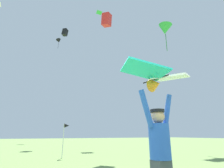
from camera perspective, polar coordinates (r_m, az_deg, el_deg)
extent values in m
cylinder|color=blue|center=(3.09, 15.28, -17.55)|extent=(0.39, 0.39, 0.56)
sphere|color=tan|center=(3.10, 14.73, -10.26)|extent=(0.23, 0.23, 0.23)
cylinder|color=black|center=(3.11, 14.61, -8.52)|extent=(0.27, 0.27, 0.05)
cylinder|color=blue|center=(3.32, 17.63, -8.31)|extent=(0.29, 0.13, 0.62)
cylinder|color=blue|center=(2.92, 11.10, -7.77)|extent=(0.29, 0.13, 0.62)
cylinder|color=black|center=(3.24, 13.89, 1.54)|extent=(0.11, 0.59, 0.02)
cube|color=white|center=(3.47, 18.79, 2.01)|extent=(0.91, 0.88, 0.18)
cube|color=#19B2AD|center=(2.96, 10.50, 4.53)|extent=(0.84, 0.77, 0.18)
cone|color=orange|center=(3.21, 14.01, -0.16)|extent=(0.27, 0.23, 0.24)
cone|color=black|center=(40.20, -17.05, 13.32)|extent=(1.42, 1.34, 1.12)
cylinder|color=black|center=(39.69, -17.18, 11.93)|extent=(0.04, 0.04, 1.43)
pyramid|color=green|center=(28.90, -4.22, 22.34)|extent=(1.13, 1.13, 0.20)
cube|color=red|center=(15.12, -1.79, 20.24)|extent=(0.89, 1.04, 1.15)
cube|color=black|center=(26.01, -15.15, 16.01)|extent=(0.94, 0.84, 1.04)
cone|color=green|center=(19.46, 16.97, 16.73)|extent=(1.93, 2.02, 1.31)
cylinder|color=#237931|center=(18.71, 17.35, 12.91)|extent=(0.06, 0.06, 1.92)
cylinder|color=silver|center=(10.28, -15.71, -17.33)|extent=(0.04, 0.04, 1.80)
cone|color=black|center=(10.32, -14.59, -13.05)|extent=(0.28, 0.24, 0.24)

